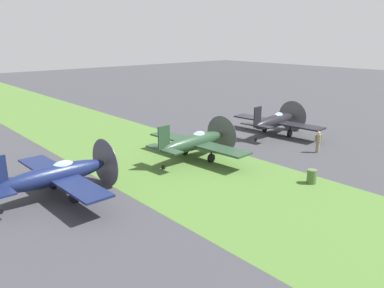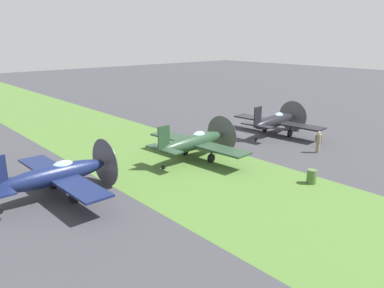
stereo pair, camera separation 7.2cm
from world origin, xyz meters
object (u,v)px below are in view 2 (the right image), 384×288
at_px(airplane_wingman, 195,142).
at_px(ground_crew_chief, 318,142).
at_px(fuel_drum, 312,177).
at_px(airplane_lead, 276,121).
at_px(airplane_trail, 56,175).

distance_m(airplane_wingman, ground_crew_chief, 9.89).
bearing_deg(fuel_drum, airplane_wingman, -165.00).
height_order(airplane_lead, ground_crew_chief, airplane_lead).
distance_m(airplane_trail, fuel_drum, 15.34).
bearing_deg(airplane_wingman, airplane_trail, -94.49).
bearing_deg(fuel_drum, airplane_lead, 137.34).
xyz_separation_m(ground_crew_chief, fuel_drum, (3.27, -6.15, -0.46)).
distance_m(airplane_wingman, airplane_trail, 10.51).
distance_m(airplane_lead, airplane_trail, 21.00).
distance_m(airplane_lead, airplane_wingman, 10.50).
xyz_separation_m(airplane_wingman, fuel_drum, (8.45, 2.26, -0.90)).
height_order(airplane_wingman, fuel_drum, airplane_wingman).
bearing_deg(airplane_trail, airplane_wingman, 88.46).
bearing_deg(airplane_wingman, airplane_lead, 88.04).
xyz_separation_m(airplane_wingman, ground_crew_chief, (5.18, 8.41, -0.44)).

